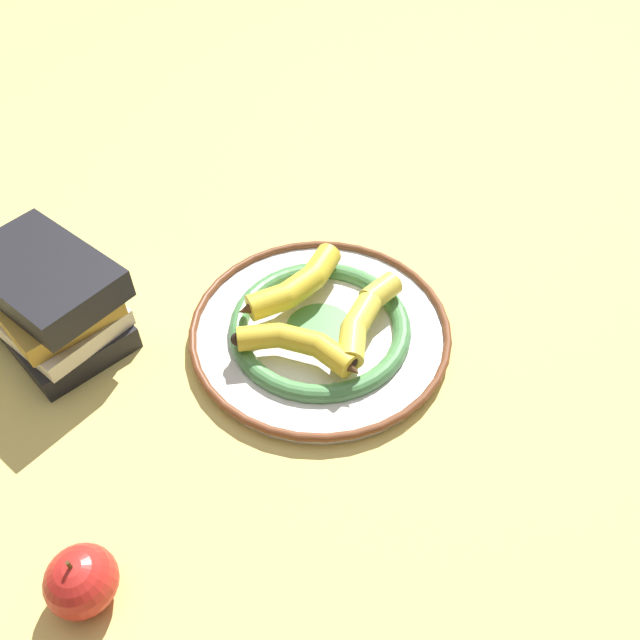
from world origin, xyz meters
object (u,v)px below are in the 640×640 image
banana_c (296,286)px  banana_b (299,345)px  banana_a (366,316)px  book_stack (50,301)px  apple (82,581)px  decorative_bowl (320,329)px

banana_c → banana_b: bearing=-131.5°
banana_a → book_stack: (0.42, -0.12, 0.02)m
apple → banana_c: bearing=-130.3°
apple → book_stack: bearing=-84.1°
decorative_bowl → book_stack: book_stack is taller
book_stack → decorative_bowl: bearing=-137.9°
banana_c → banana_a: bearing=-75.9°
banana_b → banana_c: bearing=-68.1°
banana_a → banana_b: bearing=-35.0°
banana_c → book_stack: (0.34, -0.03, 0.02)m
decorative_bowl → banana_c: 0.07m
banana_c → book_stack: book_stack is taller
banana_b → banana_c: 0.11m
banana_a → apple: bearing=-15.0°
banana_a → apple: apple is taller
banana_b → banana_c: (-0.02, -0.11, 0.00)m
decorative_bowl → banana_c: size_ratio=2.18×
decorative_bowl → book_stack: (0.36, -0.09, 0.05)m
banana_c → book_stack: bearing=142.2°
book_stack → banana_c: bearing=-129.3°
banana_b → book_stack: 0.35m
banana_b → apple: 0.37m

